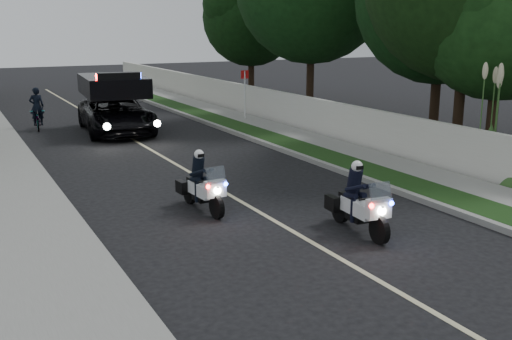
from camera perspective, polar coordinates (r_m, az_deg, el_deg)
The scene contains 20 objects.
ground at distance 12.51m, azimuth 5.97°, elevation -7.23°, with size 120.00×120.00×0.00m, color black.
curb_right at distance 22.81m, azimuth 0.73°, elevation 2.58°, with size 0.20×60.00×0.15m, color gray.
grass_verge at distance 23.14m, azimuth 2.26°, elevation 2.74°, with size 1.20×60.00×0.16m, color #193814.
sidewalk_right at distance 23.81m, azimuth 4.98°, elevation 3.01°, with size 1.40×60.00×0.16m, color gray.
property_wall at distance 24.24m, azimuth 7.02°, elevation 4.76°, with size 0.22×60.00×1.50m, color beige.
curb_left at distance 20.33m, azimuth -20.07°, elevation 0.38°, with size 0.20×60.00×0.15m, color gray.
sidewalk_left at distance 20.23m, azimuth -23.14°, elevation 0.05°, with size 2.00×60.00×0.16m, color gray.
lane_marking at distance 21.23m, azimuth -9.06°, elevation 1.39°, with size 0.12×50.00×0.01m, color #BFB78C.
police_moto_left at distance 14.84m, azimuth -5.10°, elevation -3.84°, with size 0.62×1.78×1.51m, color silver, non-canonical shape.
police_moto_right at distance 13.46m, azimuth 9.64°, elevation -5.83°, with size 0.66×1.87×1.59m, color silver, non-canonical shape.
police_suv at distance 26.19m, azimuth -13.06°, elevation 3.50°, with size 2.64×5.71×2.78m, color black.
bicycle at distance 27.82m, azimuth -19.95°, elevation 3.61°, with size 0.60×1.72×0.90m, color black.
cyclist at distance 27.82m, azimuth -19.95°, elevation 3.61°, with size 0.59×0.40×1.65m, color black.
sign_post at distance 28.40m, azimuth -1.06°, elevation 4.62°, with size 0.39×0.39×2.48m, color red, non-canonical shape.
pampas_mid at distance 19.16m, azimuth 21.07°, elevation -0.70°, with size 1.28×1.28×3.65m, color beige, non-canonical shape.
tree_right_a at distance 22.48m, azimuth 18.40°, elevation 1.52°, with size 6.96×6.96×11.60m, color #153410, non-canonical shape.
tree_right_b at distance 21.83m, azimuth 21.20°, elevation 0.95°, with size 5.59×5.59×9.31m, color #1A4416, non-canonical shape.
tree_right_c at distance 24.05m, azimuth 16.37°, elevation 2.42°, with size 6.31×6.31×10.51m, color #103511, non-canonical shape.
tree_right_d at distance 29.63m, azimuth 5.09°, elevation 4.94°, with size 7.28×7.28×12.13m, color #153D14, non-canonical shape.
tree_right_e at distance 36.45m, azimuth -0.46°, elevation 6.61°, with size 5.70×5.70×9.49m, color black, non-canonical shape.
Camera 1 is at (-6.53, -9.71, 4.43)m, focal length 42.09 mm.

